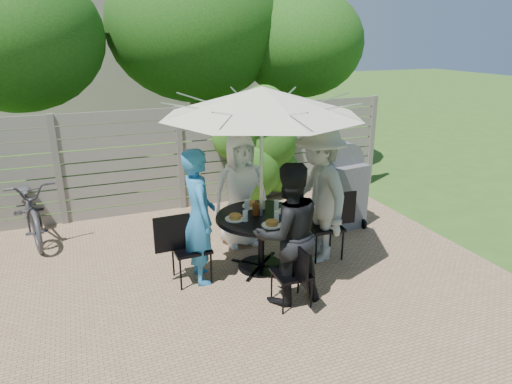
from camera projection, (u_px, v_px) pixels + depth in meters
name	position (u px, v px, depth m)	size (l,w,h in m)	color
backyard_envelope	(128.00, 48.00, 13.94)	(60.00, 60.00, 5.00)	#31541A
patio_table	(261.00, 232.00, 6.03)	(1.19, 1.19, 0.77)	black
umbrella	(262.00, 101.00, 5.47)	(2.53, 2.53, 2.43)	silver
chair_back	(238.00, 224.00, 6.97)	(0.45, 0.65, 0.89)	black
person_back	(241.00, 191.00, 6.66)	(0.83, 0.54, 1.69)	white
chair_left	(190.00, 261.00, 5.79)	(0.69, 0.47, 0.94)	black
person_left	(199.00, 217.00, 5.64)	(0.64, 0.42, 1.75)	teal
chair_front	(292.00, 286.00, 5.27)	(0.41, 0.61, 0.84)	black
person_front	(288.00, 234.00, 5.20)	(0.83, 0.65, 1.71)	black
chair_right	(325.00, 238.00, 6.44)	(0.71, 0.50, 0.95)	black
person_right	(318.00, 194.00, 6.17)	(1.24, 0.71, 1.92)	#9D9D99
plate_back	(252.00, 205.00, 6.26)	(0.26, 0.26, 0.06)	white
plate_left	(235.00, 217.00, 5.83)	(0.26, 0.26, 0.06)	white
plate_front	(272.00, 224.00, 5.63)	(0.26, 0.26, 0.06)	white
plate_right	(286.00, 210.00, 6.07)	(0.26, 0.26, 0.06)	white
glass_back	(247.00, 205.00, 6.13)	(0.07, 0.07, 0.14)	silver
glass_left	(245.00, 216.00, 5.75)	(0.07, 0.07, 0.14)	silver
glass_front	(277.00, 216.00, 5.74)	(0.07, 0.07, 0.14)	silver
glass_right	(276.00, 205.00, 6.11)	(0.07, 0.07, 0.14)	silver
syrup_jug	(256.00, 209.00, 5.95)	(0.09, 0.09, 0.16)	#59280C
coffee_cup	(262.00, 205.00, 6.16)	(0.08, 0.08, 0.12)	#C6B293
bicycle	(30.00, 207.00, 6.99)	(0.67, 1.92, 1.01)	#333338
bbq_grill	(341.00, 189.00, 7.35)	(0.76, 0.63, 1.42)	#5D5C62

